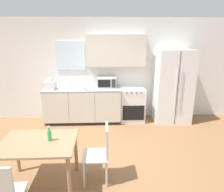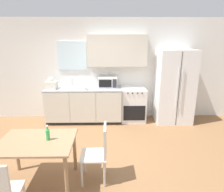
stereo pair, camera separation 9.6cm
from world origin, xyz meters
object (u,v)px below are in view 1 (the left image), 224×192
microwave (106,82)px  dining_chair_side (102,150)px  dining_table (38,148)px  drink_bottle (49,135)px  refrigerator (173,86)px  coffee_mug (85,89)px  oven_range (132,104)px

microwave → dining_chair_side: 2.54m
dining_table → drink_bottle: 0.26m
refrigerator → microwave: refrigerator is taller
microwave → coffee_mug: 0.64m
oven_range → dining_table: bearing=-124.9°
dining_chair_side → drink_bottle: size_ratio=4.04×
coffee_mug → dining_chair_side: size_ratio=0.13×
dining_table → drink_bottle: bearing=9.9°
dining_chair_side → microwave: bearing=-2.7°
drink_bottle → coffee_mug: bearing=81.6°
dining_chair_side → drink_bottle: (-0.76, -0.05, 0.30)m
oven_range → coffee_mug: bearing=-168.9°
refrigerator → dining_table: (-2.79, -2.42, -0.32)m
oven_range → coffee_mug: size_ratio=7.47×
refrigerator → dining_table: refrigerator is taller
oven_range → dining_chair_side: 2.53m
refrigerator → microwave: bearing=175.3°
oven_range → dining_chair_side: (-0.81, -2.40, 0.09)m
refrigerator → dining_chair_side: bearing=-128.6°
microwave → drink_bottle: 2.69m
coffee_mug → dining_chair_side: bearing=-78.7°
oven_range → dining_table: (-1.73, -2.48, 0.18)m
coffee_mug → dining_table: bearing=-102.5°
oven_range → refrigerator: 1.17m
dining_table → drink_bottle: size_ratio=4.76×
dining_table → oven_range: bearing=55.1°
oven_range → microwave: size_ratio=1.78×
dining_chair_side → drink_bottle: bearing=93.9°
refrigerator → microwave: size_ratio=3.79×
coffee_mug → drink_bottle: bearing=-98.4°
refrigerator → drink_bottle: 3.55m
oven_range → dining_table: oven_range is taller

